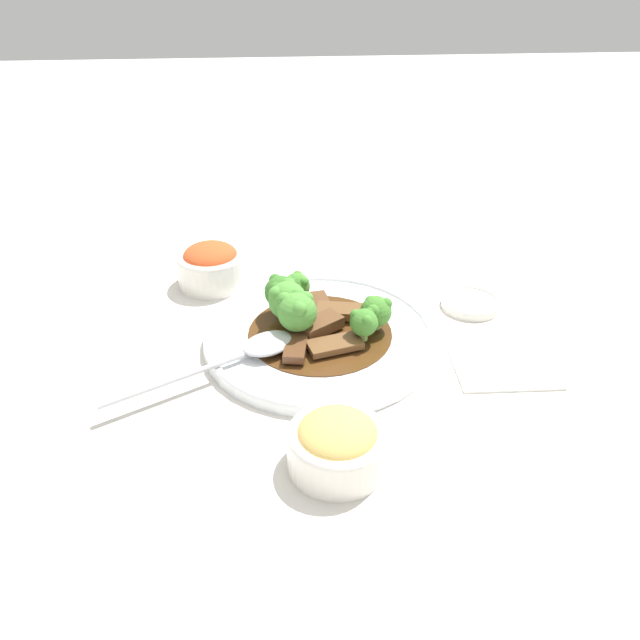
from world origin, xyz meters
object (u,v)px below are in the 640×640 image
Objects in this scene: broccoli_floret_2 at (288,300)px; sauce_dish at (471,303)px; beef_strip_0 at (345,311)px; broccoli_floret_0 at (376,313)px; beef_strip_1 at (335,345)px; serving_spoon at (255,349)px; side_bowl_appetizer at (336,444)px; broccoli_floret_3 at (281,291)px; beef_strip_4 at (322,326)px; beef_strip_2 at (296,346)px; broccoli_floret_4 at (297,311)px; beef_strip_3 at (314,309)px; broccoli_floret_5 at (297,286)px; side_bowl_kimchi at (211,265)px; broccoli_floret_1 at (364,322)px; main_plate at (320,336)px.

sauce_dish is at bearing 11.79° from broccoli_floret_2.
broccoli_floret_0 reaches higher than beef_strip_0.
serving_spoon is (-0.10, -0.00, 0.00)m from beef_strip_1.
broccoli_floret_3 is at bearing 100.10° from side_bowl_appetizer.
beef_strip_4 is 1.08× the size of broccoli_floret_2.
broccoli_floret_4 reaches higher than beef_strip_2.
broccoli_floret_5 is at bearing 134.39° from beef_strip_3.
broccoli_floret_2 is at bearing -53.75° from side_bowl_kimchi.
broccoli_floret_3 is (-0.10, 0.07, 0.01)m from broccoli_floret_1.
side_bowl_appetizer is (0.00, -0.26, 0.00)m from beef_strip_3.
main_plate is at bearing 89.77° from side_bowl_appetizer.
broccoli_floret_2 reaches higher than broccoli_floret_1.
serving_spoon is at bearing -151.46° from main_plate.
broccoli_floret_0 reaches higher than side_bowl_appetizer.
beef_strip_0 is at bearing 47.94° from beef_strip_4.
broccoli_floret_2 reaches higher than side_bowl_appetizer.
broccoli_floret_1 reaches higher than serving_spoon.
broccoli_floret_5 reaches higher than side_bowl_appetizer.
beef_strip_4 is at bearing -67.61° from broccoli_floret_5.
beef_strip_0 is 1.24× the size of beef_strip_2.
beef_strip_3 is at bearing 96.15° from main_plate.
beef_strip_2 is 0.05m from beef_strip_4.
beef_strip_1 reaches higher than sauce_dish.
broccoli_floret_2 reaches higher than serving_spoon.
broccoli_floret_5 is 0.20× the size of serving_spoon.
serving_spoon is at bearing -177.11° from beef_strip_1.
broccoli_floret_3 is at bearing 108.76° from broccoli_floret_4.
beef_strip_0 is at bearing -28.15° from broccoli_floret_5.
main_plate is at bearing 110.71° from beef_strip_1.
beef_strip_2 is 1.43× the size of broccoli_floret_0.
beef_strip_0 is at bearing -15.45° from beef_strip_3.
broccoli_floret_2 reaches higher than broccoli_floret_3.
main_plate is 0.08m from broccoli_floret_3.
beef_strip_4 is at bearing 8.77° from broccoli_floret_4.
beef_strip_3 is 0.26m from side_bowl_appetizer.
broccoli_floret_2 reaches higher than beef_strip_3.
beef_strip_3 is 0.35× the size of serving_spoon.
beef_strip_4 is 0.06m from broccoli_floret_1.
side_bowl_kimchi is (-0.22, 0.17, -0.01)m from broccoli_floret_0.
broccoli_floret_3 is at bearing -138.88° from broccoli_floret_5.
broccoli_floret_4 is (0.02, -0.06, 0.00)m from broccoli_floret_3.
broccoli_floret_1 is (0.02, -0.06, 0.02)m from beef_strip_0.
broccoli_floret_5 reaches higher than sauce_dish.
broccoli_floret_4 is 0.07m from broccoli_floret_5.
broccoli_floret_2 is 0.03m from broccoli_floret_4.
side_bowl_appetizer is at bearing -98.28° from beef_strip_0.
broccoli_floret_3 is 1.14× the size of broccoli_floret_5.
beef_strip_0 is 0.04m from beef_strip_3.
broccoli_floret_1 is at bearing 74.53° from side_bowl_appetizer.
broccoli_floret_2 is (-0.01, 0.06, 0.03)m from beef_strip_2.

